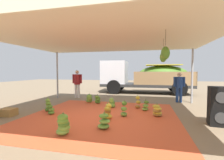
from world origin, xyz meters
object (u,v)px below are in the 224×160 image
(banana_bunch_5, at_px, (51,110))
(banana_bunch_2, at_px, (98,100))
(banana_bunch_9, at_px, (112,103))
(banana_bunch_11, at_px, (124,109))
(banana_bunch_4, at_px, (48,105))
(banana_bunch_1, at_px, (89,99))
(speaker_stack, at_px, (218,106))
(banana_bunch_6, at_px, (63,125))
(cargo_truck_main, at_px, (144,76))
(worker_0, at_px, (77,82))
(crate_0, at_px, (8,112))
(banana_bunch_10, at_px, (138,103))
(banana_bunch_0, at_px, (104,122))
(worker_1, at_px, (179,85))
(banana_bunch_8, at_px, (157,111))
(banana_bunch_3, at_px, (146,106))

(banana_bunch_5, bearing_deg, banana_bunch_2, 65.81)
(banana_bunch_9, bearing_deg, banana_bunch_11, -60.05)
(banana_bunch_4, bearing_deg, banana_bunch_5, -44.15)
(banana_bunch_9, bearing_deg, banana_bunch_5, -141.44)
(banana_bunch_1, bearing_deg, speaker_stack, -26.27)
(banana_bunch_6, relative_size, cargo_truck_main, 0.09)
(worker_0, bearing_deg, crate_0, -100.00)
(worker_0, height_order, speaker_stack, worker_0)
(banana_bunch_2, distance_m, banana_bunch_9, 1.21)
(banana_bunch_2, bearing_deg, banana_bunch_10, -17.71)
(banana_bunch_11, distance_m, crate_0, 4.26)
(banana_bunch_2, bearing_deg, banana_bunch_0, -69.13)
(banana_bunch_2, relative_size, worker_1, 0.29)
(banana_bunch_0, height_order, worker_1, worker_1)
(banana_bunch_5, height_order, banana_bunch_10, banana_bunch_10)
(banana_bunch_8, bearing_deg, banana_bunch_2, 147.82)
(banana_bunch_8, relative_size, worker_0, 0.28)
(banana_bunch_3, bearing_deg, banana_bunch_2, 157.31)
(banana_bunch_11, bearing_deg, banana_bunch_8, 13.53)
(banana_bunch_2, height_order, crate_0, banana_bunch_2)
(banana_bunch_11, bearing_deg, banana_bunch_3, 54.75)
(worker_1, bearing_deg, banana_bunch_8, -112.58)
(banana_bunch_10, distance_m, worker_0, 4.41)
(banana_bunch_3, height_order, worker_1, worker_1)
(banana_bunch_4, bearing_deg, crate_0, -141.68)
(banana_bunch_3, distance_m, banana_bunch_10, 0.49)
(banana_bunch_2, distance_m, banana_bunch_8, 3.33)
(speaker_stack, height_order, crate_0, speaker_stack)
(banana_bunch_4, height_order, crate_0, banana_bunch_4)
(cargo_truck_main, bearing_deg, banana_bunch_8, -84.13)
(banana_bunch_0, relative_size, banana_bunch_8, 1.01)
(banana_bunch_0, relative_size, worker_0, 0.28)
(banana_bunch_1, relative_size, banana_bunch_9, 1.06)
(banana_bunch_4, height_order, worker_0, worker_0)
(banana_bunch_10, bearing_deg, crate_0, -154.24)
(banana_bunch_0, distance_m, speaker_stack, 3.44)
(banana_bunch_1, relative_size, worker_0, 0.29)
(banana_bunch_4, xyz_separation_m, worker_1, (5.51, 3.26, 0.66))
(banana_bunch_2, distance_m, banana_bunch_5, 2.60)
(banana_bunch_0, relative_size, crate_0, 0.91)
(banana_bunch_1, distance_m, banana_bunch_2, 0.52)
(banana_bunch_5, bearing_deg, speaker_stack, 0.25)
(banana_bunch_0, height_order, worker_0, worker_0)
(banana_bunch_10, bearing_deg, banana_bunch_9, -173.68)
(banana_bunch_1, relative_size, banana_bunch_8, 1.04)
(banana_bunch_8, bearing_deg, banana_bunch_11, -166.47)
(banana_bunch_8, bearing_deg, banana_bunch_6, -137.29)
(banana_bunch_0, xyz_separation_m, banana_bunch_2, (-1.29, 3.37, -0.01))
(banana_bunch_0, height_order, cargo_truck_main, cargo_truck_main)
(banana_bunch_5, xyz_separation_m, speaker_stack, (5.61, 0.02, 0.42))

